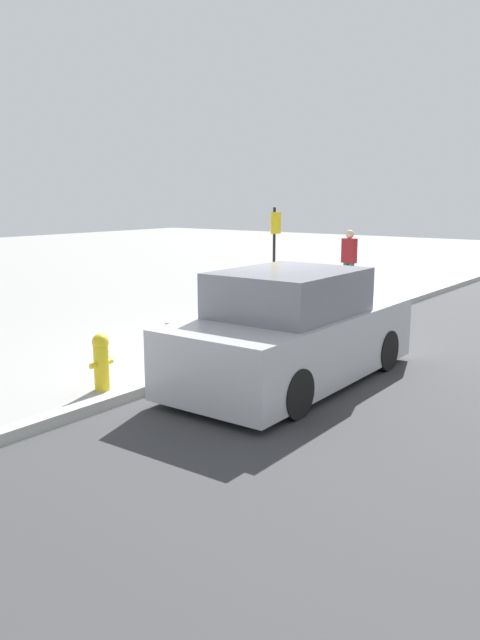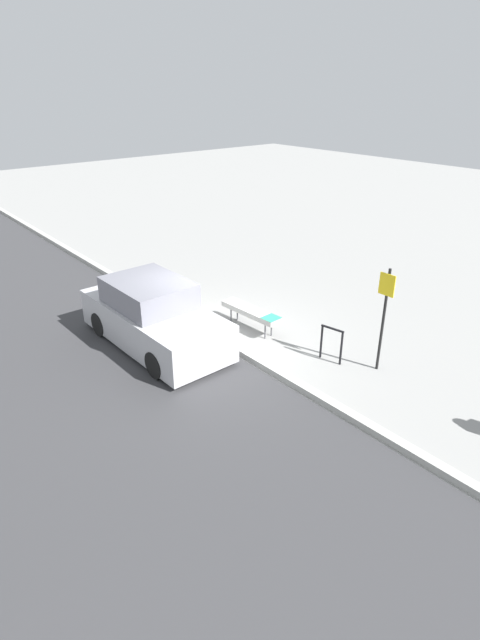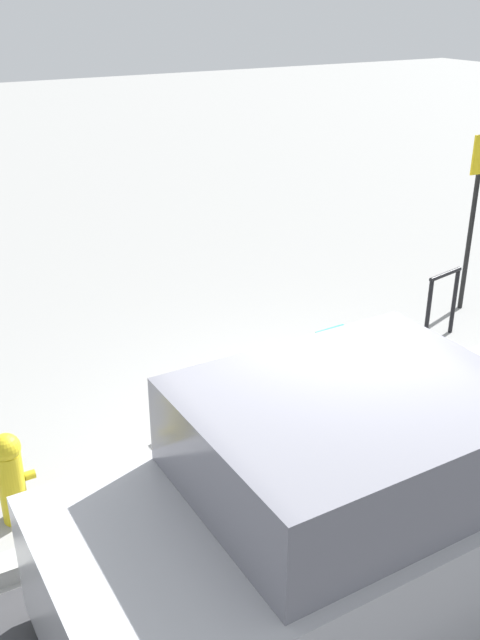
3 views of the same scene
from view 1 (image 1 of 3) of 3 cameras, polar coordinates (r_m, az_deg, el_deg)
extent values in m
plane|color=gray|center=(10.07, 1.36, -3.30)|extent=(60.00, 60.00, 0.00)
cube|color=#A8A8A3|center=(10.05, 1.37, -2.94)|extent=(60.00, 0.20, 0.13)
cylinder|color=#515156|center=(10.11, -4.52, -2.06)|extent=(0.04, 0.04, 0.41)
cylinder|color=#515156|center=(11.07, -0.54, -0.85)|extent=(0.04, 0.04, 0.41)
cylinder|color=#515156|center=(10.25, -5.49, -1.90)|extent=(0.04, 0.04, 0.41)
cylinder|color=#515156|center=(11.20, -1.47, -0.72)|extent=(0.04, 0.04, 0.41)
cube|color=#B2B2AD|center=(10.59, -2.93, 0.08)|extent=(1.78, 0.50, 0.13)
cube|color=teal|center=(11.14, -0.77, 1.01)|extent=(0.38, 0.41, 0.01)
cylinder|color=black|center=(12.41, 2.35, 1.36)|extent=(0.05, 0.05, 0.80)
cylinder|color=black|center=(12.86, 3.25, 1.70)|extent=(0.05, 0.05, 0.80)
cylinder|color=black|center=(12.57, 2.83, 3.33)|extent=(0.55, 0.15, 0.05)
cylinder|color=black|center=(13.55, 3.12, 5.39)|extent=(0.06, 0.06, 2.30)
cube|color=yellow|center=(13.46, 3.30, 8.85)|extent=(0.36, 0.02, 0.46)
cylinder|color=gold|center=(8.46, -12.54, -4.30)|extent=(0.20, 0.20, 0.60)
sphere|color=gold|center=(8.37, -12.65, -1.96)|extent=(0.22, 0.22, 0.22)
cylinder|color=gold|center=(8.36, -13.29, -4.10)|extent=(0.08, 0.07, 0.07)
cylinder|color=gold|center=(8.53, -11.84, -3.72)|extent=(0.08, 0.07, 0.07)
cylinder|color=#267259|center=(16.91, 10.10, 3.81)|extent=(0.15, 0.15, 0.79)
cylinder|color=#267259|center=(17.01, 9.65, 3.87)|extent=(0.15, 0.15, 0.79)
cube|color=maroon|center=(16.88, 9.96, 6.26)|extent=(0.26, 0.41, 0.65)
sphere|color=beige|center=(16.85, 10.01, 7.74)|extent=(0.22, 0.22, 0.22)
cylinder|color=black|center=(10.13, 4.97, -1.51)|extent=(0.60, 0.19, 0.60)
cylinder|color=black|center=(9.43, 13.11, -2.72)|extent=(0.60, 0.19, 0.60)
cylinder|color=black|center=(8.13, -4.45, -4.70)|extent=(0.60, 0.19, 0.60)
cylinder|color=black|center=(7.25, 5.03, -6.71)|extent=(0.60, 0.19, 0.60)
cube|color=#B7B7BC|center=(8.62, 5.02, -2.14)|extent=(4.12, 1.77, 0.87)
cube|color=slate|center=(8.34, 4.52, 2.47)|extent=(1.99, 1.56, 0.61)
camera|label=2|loc=(16.74, 41.65, 19.29)|focal=28.00mm
camera|label=3|loc=(5.02, 18.66, 24.13)|focal=40.00mm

